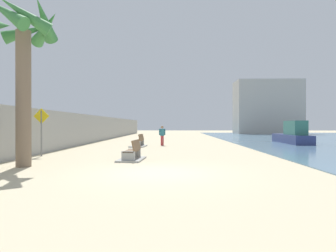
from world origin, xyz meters
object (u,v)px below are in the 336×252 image
Objects in this scene: palm_tree at (24,48)px; bench_near at (132,155)px; person_walking at (162,134)px; boat_distant at (292,135)px; pedestrian_sign at (41,126)px; bench_far at (139,144)px.

palm_tree reaches higher than bench_near.
bench_near is 1.34× the size of person_walking.
boat_distant is (12.72, 12.71, 0.53)m from bench_near.
pedestrian_sign is at bearing -126.45° from person_walking.
person_walking is 12.00m from boat_distant.
bench_far is at bearing 73.49° from palm_tree.
boat_distant is 21.05m from pedestrian_sign.
pedestrian_sign is at bearing -148.28° from boat_distant.
bench_far is at bearing 94.97° from bench_near.
palm_tree is 3.10× the size of bench_far.
bench_far is 0.32× the size of boat_distant.
pedestrian_sign is (-6.19, -8.39, 0.68)m from person_walking.
boat_distant is at bearing 41.92° from palm_tree.
bench_far is 2.33m from person_walking.
bench_far is (-0.76, 8.71, 0.00)m from bench_near.
pedestrian_sign reaches higher than bench_near.
boat_distant is at bearing 16.53° from bench_far.
palm_tree is at bearing -138.08° from boat_distant.
boat_distant is (16.75, 15.04, -4.05)m from palm_tree.
palm_tree reaches higher than pedestrian_sign.
pedestrian_sign is at bearing 106.00° from palm_tree.
person_walking is at bearing 36.78° from bench_far.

